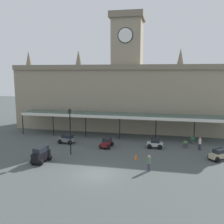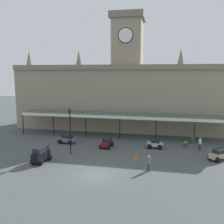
# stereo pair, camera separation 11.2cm
# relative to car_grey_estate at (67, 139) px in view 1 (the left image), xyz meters

# --- Properties ---
(ground_plane) EXTENTS (140.00, 140.00, 0.00)m
(ground_plane) POSITION_rel_car_grey_estate_xyz_m (6.90, -9.66, -0.56)
(ground_plane) COLOR #484E4C
(station_building) EXTENTS (38.58, 7.27, 19.38)m
(station_building) POSITION_rel_car_grey_estate_xyz_m (6.90, 10.82, 5.62)
(station_building) COLOR gray
(station_building) RESTS_ON ground
(entrance_canopy) EXTENTS (31.83, 3.26, 3.61)m
(entrance_canopy) POSITION_rel_car_grey_estate_xyz_m (6.90, 4.96, 2.90)
(entrance_canopy) COLOR #38564C
(entrance_canopy) RESTS_ON ground
(car_grey_estate) EXTENTS (2.31, 1.65, 1.27)m
(car_grey_estate) POSITION_rel_car_grey_estate_xyz_m (0.00, 0.00, 0.00)
(car_grey_estate) COLOR slate
(car_grey_estate) RESTS_ON ground
(car_black_van) EXTENTS (1.78, 2.49, 1.77)m
(car_black_van) POSITION_rel_car_grey_estate_xyz_m (0.09, -7.62, 0.24)
(car_black_van) COLOR black
(car_black_van) RESTS_ON ground
(car_maroon_estate) EXTENTS (1.69, 2.33, 1.27)m
(car_maroon_estate) POSITION_rel_car_grey_estate_xyz_m (5.90, -0.61, 0.00)
(car_maroon_estate) COLOR maroon
(car_maroon_estate) RESTS_ON ground
(car_beige_estate) EXTENTS (2.40, 2.33, 1.27)m
(car_beige_estate) POSITION_rel_car_grey_estate_xyz_m (19.50, -2.75, 0.00)
(car_beige_estate) COLOR tan
(car_beige_estate) RESTS_ON ground
(car_silver_sedan) EXTENTS (2.05, 1.53, 1.19)m
(car_silver_sedan) POSITION_rel_car_grey_estate_xyz_m (12.21, 0.29, -0.06)
(car_silver_sedan) COLOR #B2B5BA
(car_silver_sedan) RESTS_ON ground
(pedestrian_beside_cars) EXTENTS (0.35, 0.34, 1.67)m
(pedestrian_beside_cars) POSITION_rel_car_grey_estate_xyz_m (17.87, 0.61, 0.34)
(pedestrian_beside_cars) COLOR #3F384C
(pedestrian_beside_cars) RESTS_ON ground
(pedestrian_near_entrance) EXTENTS (0.34, 0.36, 1.67)m
(pedestrian_near_entrance) POSITION_rel_car_grey_estate_xyz_m (11.92, -7.66, 0.34)
(pedestrian_near_entrance) COLOR #3F384C
(pedestrian_near_entrance) RESTS_ON ground
(victorian_lamppost) EXTENTS (0.30, 0.30, 5.65)m
(victorian_lamppost) POSITION_rel_car_grey_estate_xyz_m (2.32, -4.39, 2.89)
(victorian_lamppost) COLOR black
(victorian_lamppost) RESTS_ON ground
(traffic_cone) EXTENTS (0.40, 0.40, 0.58)m
(traffic_cone) POSITION_rel_car_grey_estate_xyz_m (10.24, -4.35, -0.28)
(traffic_cone) COLOR orange
(traffic_cone) RESTS_ON ground
(planter_forecourt_centre) EXTENTS (0.60, 0.60, 0.96)m
(planter_forecourt_centre) POSITION_rel_car_grey_estate_xyz_m (16.14, 1.30, -0.07)
(planter_forecourt_centre) COLOR #47423D
(planter_forecourt_centre) RESTS_ON ground
(planter_near_kerb) EXTENTS (0.60, 0.60, 0.96)m
(planter_near_kerb) POSITION_rel_car_grey_estate_xyz_m (17.26, 3.61, -0.07)
(planter_near_kerb) COLOR #47423D
(planter_near_kerb) RESTS_ON ground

